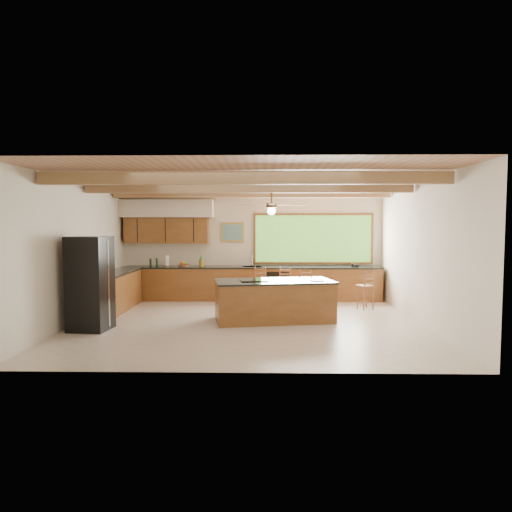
{
  "coord_description": "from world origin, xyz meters",
  "views": [
    {
      "loc": [
        0.36,
        -9.47,
        2.06
      ],
      "look_at": [
        0.16,
        0.8,
        1.35
      ],
      "focal_mm": 32.0,
      "sensor_mm": 36.0,
      "label": 1
    }
  ],
  "objects": [
    {
      "name": "bar_stool_c",
      "position": [
        1.34,
        1.55,
        0.58
      ],
      "size": [
        0.37,
        0.37,
        0.98
      ],
      "rotation": [
        0.0,
        0.0,
        -0.06
      ],
      "color": "brown",
      "rests_on": "ground"
    },
    {
      "name": "ground",
      "position": [
        0.0,
        0.0,
        0.0
      ],
      "size": [
        7.2,
        7.2,
        0.0
      ],
      "primitive_type": "plane",
      "color": "#BDB39D",
      "rests_on": "ground"
    },
    {
      "name": "bar_stool_b",
      "position": [
        0.29,
        2.2,
        0.59
      ],
      "size": [
        0.45,
        0.45,
        1.0
      ],
      "rotation": [
        0.0,
        0.0,
        -0.31
      ],
      "color": "brown",
      "rests_on": "ground"
    },
    {
      "name": "island",
      "position": [
        0.55,
        0.24,
        0.44
      ],
      "size": [
        2.66,
        1.59,
        0.89
      ],
      "rotation": [
        0.0,
        0.0,
        0.17
      ],
      "color": "brown",
      "rests_on": "ground"
    },
    {
      "name": "bar_stool_d",
      "position": [
        2.81,
        1.55,
        0.56
      ],
      "size": [
        0.45,
        0.45,
        0.95
      ],
      "rotation": [
        0.0,
        0.0,
        0.41
      ],
      "color": "brown",
      "rests_on": "ground"
    },
    {
      "name": "bar_stool_a",
      "position": [
        0.86,
        2.4,
        0.57
      ],
      "size": [
        0.39,
        0.39,
        0.97
      ],
      "rotation": [
        0.0,
        0.0,
        0.14
      ],
      "color": "brown",
      "rests_on": "ground"
    },
    {
      "name": "refrigerator",
      "position": [
        -3.05,
        -0.71,
        0.92
      ],
      "size": [
        0.78,
        0.77,
        1.84
      ],
      "rotation": [
        0.0,
        0.0,
        -0.1
      ],
      "color": "black",
      "rests_on": "ground"
    },
    {
      "name": "room_shell",
      "position": [
        -0.17,
        0.65,
        2.21
      ],
      "size": [
        7.27,
        6.54,
        3.02
      ],
      "color": "beige",
      "rests_on": "ground"
    },
    {
      "name": "counter_run",
      "position": [
        -0.82,
        2.52,
        0.46
      ],
      "size": [
        7.12,
        3.1,
        1.25
      ],
      "color": "brown",
      "rests_on": "ground"
    }
  ]
}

